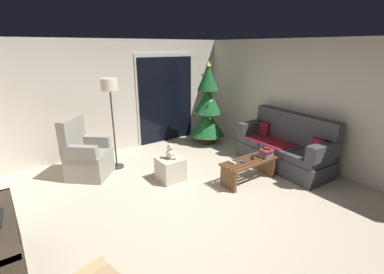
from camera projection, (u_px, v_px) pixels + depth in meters
ground_plane at (197, 205)px, 4.26m from camera, size 7.00×7.00×0.00m
wall_back at (117, 97)px, 6.22m from camera, size 5.72×0.12×2.50m
wall_right at (313, 104)px, 5.44m from camera, size 0.12×6.00×2.50m
patio_door_frame at (166, 98)px, 6.90m from camera, size 1.60×0.02×2.20m
patio_door_glass at (166, 100)px, 6.90m from camera, size 1.50×0.02×2.10m
couch at (285, 148)px, 5.53m from camera, size 0.90×1.99×1.08m
coffee_table at (249, 167)px, 4.93m from camera, size 1.10×0.40×0.42m
remote_graphite at (243, 161)px, 4.82m from camera, size 0.16×0.11×0.02m
remote_black at (253, 158)px, 4.96m from camera, size 0.15×0.14×0.02m
remote_white at (232, 162)px, 4.76m from camera, size 0.05×0.16×0.02m
book_stack at (266, 153)px, 5.03m from camera, size 0.28×0.22×0.14m
cell_phone at (267, 149)px, 5.00m from camera, size 0.12×0.16×0.01m
christmas_tree at (207, 109)px, 6.71m from camera, size 0.86×0.86×2.02m
armchair at (86, 156)px, 5.09m from camera, size 0.97×0.97×1.13m
floor_lamp at (110, 93)px, 5.13m from camera, size 0.32×0.32×1.78m
ottoman at (170, 169)px, 5.01m from camera, size 0.44×0.44×0.42m
teddy_bear_cream at (171, 152)px, 4.91m from camera, size 0.22×0.21×0.29m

